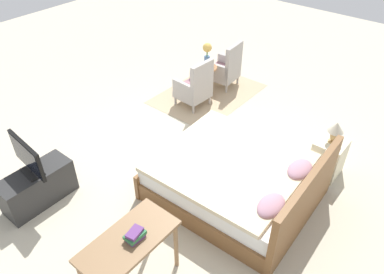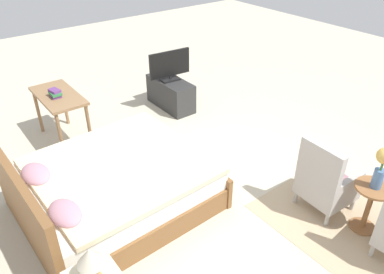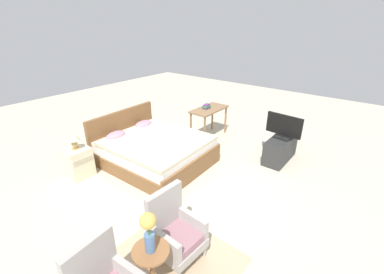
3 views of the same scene
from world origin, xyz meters
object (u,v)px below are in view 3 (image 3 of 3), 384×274
Objects in this scene: table_lamp at (73,138)px; armchair_by_window_right at (175,232)px; bed at (154,150)px; nightstand at (78,162)px; vanity_desk at (209,113)px; flower_vase at (149,229)px; book_stack at (206,107)px; tv_flatscreen at (284,126)px; tv_stand at (280,149)px; side_table at (152,265)px.

armchair_by_window_right is at bearing -95.06° from table_lamp.
bed reaches higher than nightstand.
flower_vase is at bearing -153.20° from vanity_desk.
flower_vase is 2.94m from nightstand.
bed reaches higher than vanity_desk.
book_stack is (3.74, 1.97, -0.06)m from flower_vase.
tv_stand is at bearing 175.12° from tv_flatscreen.
side_table is 3.74m from tv_stand.
side_table is 1.21× the size of flower_vase.
flower_vase reaches higher than side_table.
bed is at bearing 130.95° from tv_flatscreen.
tv_flatscreen reaches higher than armchair_by_window_right.
tv_flatscreen is (3.74, 0.01, 0.41)m from side_table.
bed is 3.67× the size of side_table.
table_lamp is at bearing 164.61° from book_stack.
book_stack is at bearing 27.72° from side_table.
flower_vase is at bearing -152.28° from book_stack.
bed is at bearing 130.92° from tv_stand.
flower_vase reaches higher than book_stack.
side_table is at bearing -167.72° from armchair_by_window_right.
flower_vase is 2.34× the size of book_stack.
bed reaches higher than table_lamp.
side_table is at bearing -153.20° from vanity_desk.
bed is at bearing 45.94° from side_table.
flower_vase is 0.83× the size of nightstand.
tv_stand is at bearing -42.75° from table_lamp.
side_table is (-0.49, -0.11, -0.02)m from armchair_by_window_right.
bed reaches higher than armchair_by_window_right.
side_table is at bearing 0.00° from flower_vase.
vanity_desk is (3.07, -0.88, 0.35)m from nightstand.
table_lamp is 1.62× the size of book_stack.
flower_vase is 2.89m from table_lamp.
flower_vase is at bearing -104.59° from nightstand.
nightstand is at bearing 164.63° from book_stack.
tv_flatscreen is at bearing -1.67° from armchair_by_window_right.
armchair_by_window_right reaches higher than vanity_desk.
tv_flatscreen is at bearing -91.73° from vanity_desk.
flower_vase reaches higher than vanity_desk.
armchair_by_window_right is 3.27m from tv_flatscreen.
table_lamp is (0.24, 2.69, 0.41)m from armchair_by_window_right.
book_stack is (3.01, -0.83, 0.52)m from nightstand.
vanity_desk is (3.80, 1.92, -0.23)m from flower_vase.
bed is 1.46m from nightstand.
armchair_by_window_right reaches higher than table_lamp.
side_table is (-1.98, -2.04, 0.07)m from bed.
flower_vase is at bearing -179.82° from tv_flatscreen.
armchair_by_window_right is 1.23× the size of tv_flatscreen.
tv_stand is (3.01, -2.78, -0.03)m from nightstand.
tv_stand is 1.28× the size of tv_flatscreen.
table_lamp is 0.44× the size of tv_flatscreen.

